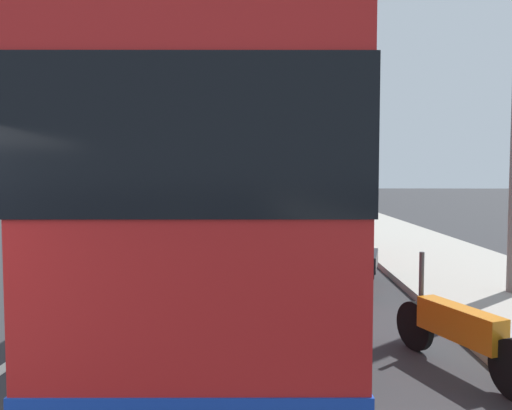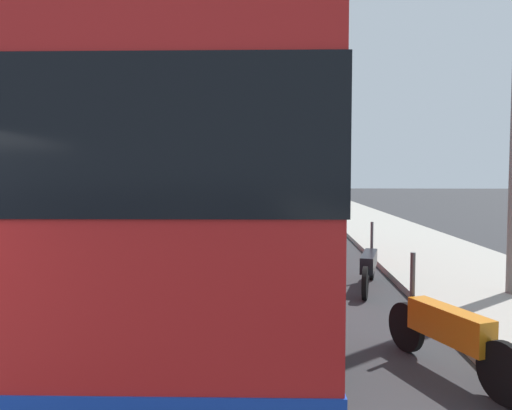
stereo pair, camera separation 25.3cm
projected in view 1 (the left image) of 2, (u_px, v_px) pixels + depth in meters
The scene contains 9 objects.
sidewalk_curb at pixel (445, 261), 11.69m from camera, with size 110.00×3.60×0.14m, color #9E998E.
lane_divider_line at pixel (159, 261), 12.06m from camera, with size 110.00×0.16×0.01m, color silver.
coach_bus at pixel (233, 190), 9.07m from camera, with size 12.27×3.10×3.34m.
motorcycle_nearest_curb at pixel (458, 331), 5.11m from camera, with size 1.92×0.89×1.25m.
motorcycle_by_tree at pixel (371, 265), 9.10m from camera, with size 2.30×0.64×1.25m.
car_oncoming at pixel (270, 195), 44.15m from camera, with size 4.15×2.06×1.45m.
car_ahead_same_lane at pixel (259, 201), 30.80m from camera, with size 4.30×1.88×1.40m.
car_behind_bus at pixel (217, 196), 40.72m from camera, with size 4.52×2.20×1.45m.
car_far_distant at pixel (235, 192), 51.61m from camera, with size 4.45×1.91×1.43m.
Camera 1 is at (-1.82, -3.11, 2.14)m, focal length 32.46 mm.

